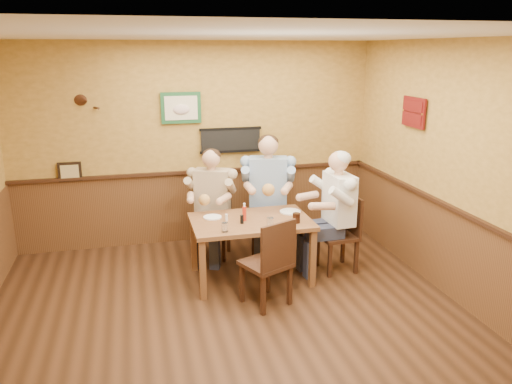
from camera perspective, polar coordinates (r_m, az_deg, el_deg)
room at (r=4.75m, az=-1.62°, el=3.87°), size 5.02×5.03×2.81m
dining_table at (r=5.91m, az=-0.59°, el=-4.02°), size 1.40×0.90×0.75m
chair_back_left at (r=6.65m, az=-4.91°, el=-3.59°), size 0.55×0.55×0.92m
chair_back_right at (r=6.75m, az=1.36°, el=-2.77°), size 0.58×0.58×1.02m
chair_right_end at (r=6.29m, az=9.29°, el=-4.74°), size 0.47×0.47×0.96m
chair_near_side at (r=5.40m, az=1.12°, el=-7.93°), size 0.60×0.60×0.99m
diner_tan_shirt at (r=6.58m, az=-4.96°, el=-1.97°), size 0.79×0.79×1.32m
diner_blue_polo at (r=6.68m, az=1.37°, el=-1.00°), size 0.82×0.82×1.45m
diner_white_elder at (r=6.22m, az=9.38°, el=-2.97°), size 0.67×0.67×1.37m
water_glass_left at (r=5.50m, az=-3.60°, el=-4.04°), size 0.07×0.07×0.11m
water_glass_mid at (r=5.61m, az=1.63°, el=-3.53°), size 0.09×0.09×0.12m
cola_tumbler at (r=5.79m, az=4.64°, el=-2.97°), size 0.10×0.10×0.12m
hot_sauce_bottle at (r=5.82m, az=-1.34°, el=-2.39°), size 0.06×0.06×0.19m
salt_shaker at (r=5.84m, az=-3.39°, el=-2.93°), size 0.04×0.04×0.08m
pepper_shaker at (r=5.74m, az=-1.63°, el=-3.15°), size 0.04×0.04×0.10m
plate_far_left at (r=5.97m, az=-5.00°, el=-2.87°), size 0.25×0.25×0.01m
plate_far_right at (r=6.16m, az=3.93°, el=-2.24°), size 0.34×0.34×0.02m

